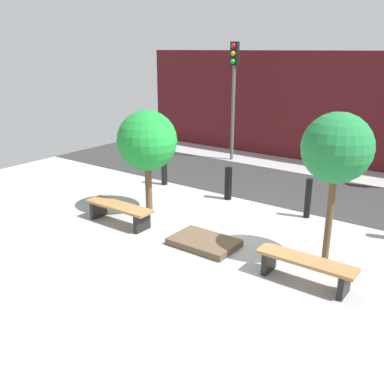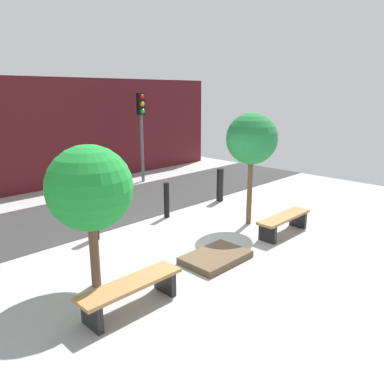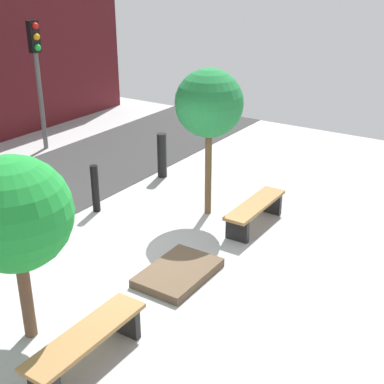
{
  "view_description": "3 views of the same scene",
  "coord_description": "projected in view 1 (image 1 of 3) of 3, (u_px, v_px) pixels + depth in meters",
  "views": [
    {
      "loc": [
        4.59,
        -7.52,
        3.92
      ],
      "look_at": [
        -0.29,
        -0.84,
        1.13
      ],
      "focal_mm": 40.0,
      "sensor_mm": 36.0,
      "label": 1
    },
    {
      "loc": [
        -5.38,
        -5.42,
        3.37
      ],
      "look_at": [
        -0.09,
        -0.22,
        1.36
      ],
      "focal_mm": 35.0,
      "sensor_mm": 36.0,
      "label": 2
    },
    {
      "loc": [
        -6.0,
        -4.98,
        4.62
      ],
      "look_at": [
        0.55,
        -0.71,
        1.25
      ],
      "focal_mm": 50.0,
      "sensor_mm": 36.0,
      "label": 3
    }
  ],
  "objects": [
    {
      "name": "tree_behind_right_bench",
      "position": [
        337.0,
        149.0,
        7.62
      ],
      "size": [
        1.28,
        1.28,
        2.87
      ],
      "color": "brown",
      "rests_on": "ground"
    },
    {
      "name": "planter_bed",
      "position": [
        204.0,
        242.0,
        8.93
      ],
      "size": [
        1.37,
        0.91,
        0.14
      ],
      "primitive_type": "cube",
      "color": "brown",
      "rests_on": "ground"
    },
    {
      "name": "ground_plane",
      "position": [
        225.0,
        233.0,
        9.57
      ],
      "size": [
        18.0,
        18.0,
        0.0
      ],
      "primitive_type": "plane",
      "color": "#A5A5A5"
    },
    {
      "name": "bollard_far_left",
      "position": [
        164.0,
        169.0,
        12.8
      ],
      "size": [
        0.18,
        0.18,
        0.98
      ],
      "primitive_type": "cylinder",
      "color": "black",
      "rests_on": "ground"
    },
    {
      "name": "bench_right",
      "position": [
        305.0,
        266.0,
        7.42
      ],
      "size": [
        1.74,
        0.44,
        0.47
      ],
      "rotation": [
        0.0,
        0.0,
        -0.0
      ],
      "color": "black",
      "rests_on": "ground"
    },
    {
      "name": "road_strip",
      "position": [
        295.0,
        189.0,
        12.52
      ],
      "size": [
        18.0,
        3.31,
        0.01
      ],
      "primitive_type": "cube",
      "color": "#313131",
      "rests_on": "ground"
    },
    {
      "name": "building_facade",
      "position": [
        342.0,
        109.0,
        14.67
      ],
      "size": [
        16.2,
        0.5,
        3.85
      ],
      "primitive_type": "cube",
      "color": "#511419",
      "rests_on": "ground"
    },
    {
      "name": "bollard_left",
      "position": [
        228.0,
        183.0,
        11.55
      ],
      "size": [
        0.2,
        0.2,
        0.89
      ],
      "primitive_type": "cylinder",
      "color": "black",
      "rests_on": "ground"
    },
    {
      "name": "tree_behind_left_bench",
      "position": [
        147.0,
        141.0,
        10.3
      ],
      "size": [
        1.46,
        1.46,
        2.54
      ],
      "color": "brown",
      "rests_on": "ground"
    },
    {
      "name": "bollard_center",
      "position": [
        308.0,
        198.0,
        10.28
      ],
      "size": [
        0.15,
        0.15,
        0.97
      ],
      "primitive_type": "cylinder",
      "color": "black",
      "rests_on": "ground"
    },
    {
      "name": "bench_left",
      "position": [
        119.0,
        210.0,
        9.96
      ],
      "size": [
        1.78,
        0.47,
        0.47
      ],
      "rotation": [
        0.0,
        0.0,
        0.0
      ],
      "color": "black",
      "rests_on": "ground"
    },
    {
      "name": "traffic_light_west",
      "position": [
        234.0,
        81.0,
        14.97
      ],
      "size": [
        0.28,
        0.27,
        4.13
      ],
      "color": "slate",
      "rests_on": "ground"
    }
  ]
}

